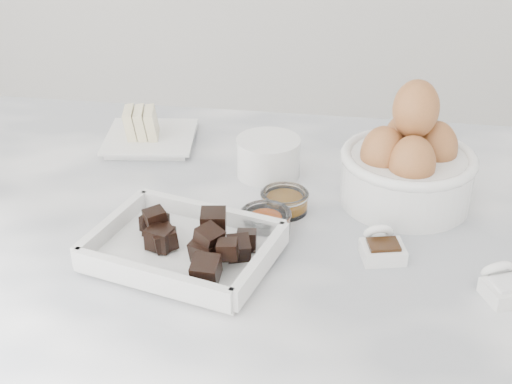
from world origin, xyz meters
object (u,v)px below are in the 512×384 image
Objects in this scene: vanilla_spoon at (382,247)px; salt_spoon at (505,285)px; honey_bowl at (284,201)px; egg_bowl at (408,164)px; sugar_ramekin at (268,155)px; butter_plate at (149,133)px; chocolate_dish at (183,242)px; zest_bowl at (266,221)px.

salt_spoon is at bearing -22.95° from vanilla_spoon.
honey_bowl is at bearing 151.06° from salt_spoon.
egg_bowl is at bearing 77.48° from vanilla_spoon.
sugar_ramekin is 1.26× the size of salt_spoon.
honey_bowl is at bearing 145.41° from vanilla_spoon.
butter_plate is 0.47m from vanilla_spoon.
chocolate_dish is 0.33m from egg_bowl.
butter_plate is at bearing 147.20° from salt_spoon.
vanilla_spoon and salt_spoon have the same top height.
chocolate_dish is at bearing -145.56° from egg_bowl.
honey_bowl is 0.31m from salt_spoon.
egg_bowl is at bearing 30.93° from zest_bowl.
butter_plate is at bearing 113.29° from chocolate_dish.
salt_spoon is at bearing -62.15° from egg_bowl.
salt_spoon is at bearing -39.56° from sugar_ramekin.
butter_plate reaches higher than zest_bowl.
honey_bowl is (0.04, -0.11, -0.02)m from sugar_ramekin.
vanilla_spoon is (0.13, -0.09, -0.00)m from honey_bowl.
egg_bowl is 2.62× the size of vanilla_spoon.
honey_bowl is (0.11, 0.13, -0.01)m from chocolate_dish.
salt_spoon is (0.11, -0.20, -0.05)m from egg_bowl.
sugar_ramekin is at bearing 73.27° from chocolate_dish.
salt_spoon is (0.31, -0.26, -0.02)m from sugar_ramekin.
sugar_ramekin is at bearing 130.82° from vanilla_spoon.
egg_bowl is 0.22m from zest_bowl.
zest_bowl is at bearing -46.45° from butter_plate.
sugar_ramekin is 0.11m from honey_bowl.
honey_bowl is at bearing -70.46° from sugar_ramekin.
salt_spoon is (0.29, -0.09, -0.00)m from zest_bowl.
zest_bowl is (-0.02, -0.06, 0.00)m from honey_bowl.
chocolate_dish is at bearing -139.32° from zest_bowl.
egg_bowl reaches higher than salt_spoon.
zest_bowl is 0.30m from salt_spoon.
butter_plate is 2.10× the size of salt_spoon.
butter_plate reaches higher than honey_bowl.
vanilla_spoon is at bearing 157.05° from salt_spoon.
butter_plate is 1.67× the size of sugar_ramekin.
vanilla_spoon is (0.17, -0.20, -0.02)m from sugar_ramekin.
egg_bowl reaches higher than vanilla_spoon.
chocolate_dish is at bearing -106.73° from sugar_ramekin.
salt_spoon is (0.52, -0.33, -0.01)m from butter_plate.
sugar_ramekin reaches higher than honey_bowl.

